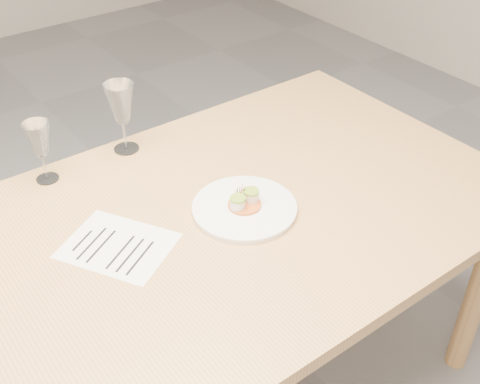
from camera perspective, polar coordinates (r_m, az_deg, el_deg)
dining_table at (r=1.51m, az=-13.95°, el=-9.47°), size 2.40×1.00×0.75m
dinner_plate at (r=1.60m, az=0.44°, el=-1.44°), size 0.28×0.28×0.07m
recipe_sheet at (r=1.53m, az=-11.50°, el=-5.02°), size 0.31×0.33×0.00m
wine_glass_2 at (r=1.74m, az=-18.53°, el=4.61°), size 0.07×0.07×0.18m
wine_glass_3 at (r=1.81m, az=-11.24°, el=8.13°), size 0.09×0.09×0.22m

